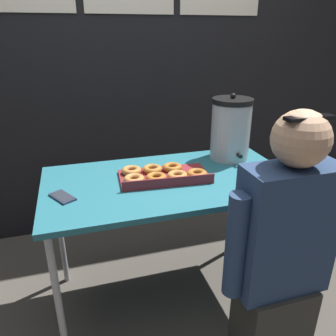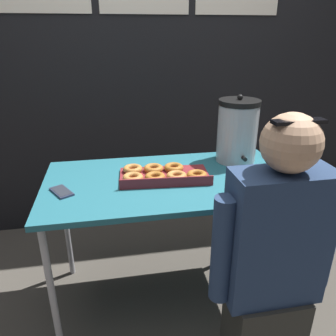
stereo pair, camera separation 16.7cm
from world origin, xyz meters
name	(u,v)px [view 2 (the right image)]	position (x,y,z in m)	size (l,w,h in m)	color
ground_plane	(169,294)	(0.00, 0.00, 0.00)	(12.00, 12.00, 0.00)	#4C473F
back_wall	(145,66)	(0.00, 0.96, 1.24)	(6.00, 0.11, 2.48)	black
folding_table	(169,188)	(0.00, 0.00, 0.72)	(1.28, 0.69, 0.77)	#236675
donut_box	(162,175)	(-0.04, 0.01, 0.79)	(0.48, 0.28, 0.05)	maroon
coffee_urn	(237,131)	(0.43, 0.19, 0.95)	(0.23, 0.26, 0.39)	#B7B7BC
cell_phone	(62,192)	(-0.53, -0.07, 0.78)	(0.13, 0.15, 0.01)	#2D334C
person_seated	(272,269)	(0.31, -0.56, 0.60)	(0.52, 0.21, 1.23)	#33332D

